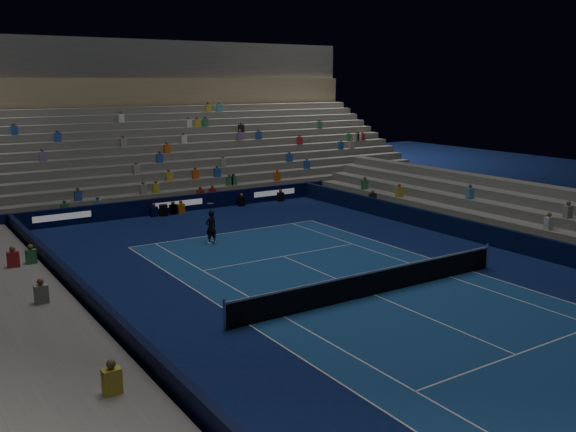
# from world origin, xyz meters

# --- Properties ---
(ground) EXTENTS (90.00, 90.00, 0.00)m
(ground) POSITION_xyz_m (0.00, 0.00, 0.00)
(ground) COLOR #0C194C
(ground) RESTS_ON ground
(court_surface) EXTENTS (10.97, 23.77, 0.01)m
(court_surface) POSITION_xyz_m (0.00, 0.00, 0.01)
(court_surface) COLOR navy
(court_surface) RESTS_ON ground
(sponsor_barrier_far) EXTENTS (44.00, 0.25, 1.00)m
(sponsor_barrier_far) POSITION_xyz_m (0.00, 18.50, 0.50)
(sponsor_barrier_far) COLOR black
(sponsor_barrier_far) RESTS_ON ground
(sponsor_barrier_east) EXTENTS (0.25, 37.00, 1.00)m
(sponsor_barrier_east) POSITION_xyz_m (9.70, 0.00, 0.50)
(sponsor_barrier_east) COLOR #081232
(sponsor_barrier_east) RESTS_ON ground
(sponsor_barrier_west) EXTENTS (0.25, 37.00, 1.00)m
(sponsor_barrier_west) POSITION_xyz_m (-9.70, 0.00, 0.50)
(sponsor_barrier_west) COLOR black
(sponsor_barrier_west) RESTS_ON ground
(grandstand_main) EXTENTS (44.00, 15.20, 11.20)m
(grandstand_main) POSITION_xyz_m (0.00, 27.90, 3.38)
(grandstand_main) COLOR slate
(grandstand_main) RESTS_ON ground
(tennis_net) EXTENTS (12.90, 0.10, 1.10)m
(tennis_net) POSITION_xyz_m (0.00, 0.00, 0.50)
(tennis_net) COLOR #B2B2B7
(tennis_net) RESTS_ON ground
(tennis_player) EXTENTS (0.66, 0.48, 1.68)m
(tennis_player) POSITION_xyz_m (-1.73, 10.37, 0.84)
(tennis_player) COLOR black
(tennis_player) RESTS_ON ground
(broadcast_camera) EXTENTS (0.65, 1.02, 0.65)m
(broadcast_camera) POSITION_xyz_m (-1.15, 18.02, 0.33)
(broadcast_camera) COLOR black
(broadcast_camera) RESTS_ON ground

